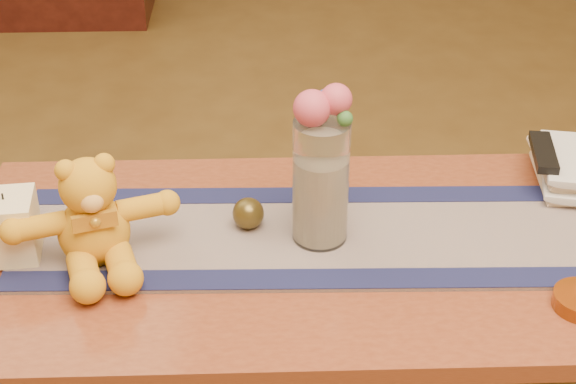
{
  "coord_description": "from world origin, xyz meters",
  "views": [
    {
      "loc": [
        -0.1,
        -1.41,
        1.49
      ],
      "look_at": [
        -0.05,
        0.0,
        0.58
      ],
      "focal_mm": 54.48,
      "sensor_mm": 36.0,
      "label": 1
    }
  ],
  "objects_px": {
    "pillar_candle": "(9,227)",
    "book_bottom": "(538,179)",
    "bronze_ball": "(248,213)",
    "glass_vase": "(321,182)",
    "tv_remote": "(544,152)",
    "teddy_bear": "(91,211)"
  },
  "relations": [
    {
      "from": "pillar_candle",
      "to": "book_bottom",
      "type": "xyz_separation_m",
      "value": [
        1.1,
        0.24,
        -0.06
      ]
    },
    {
      "from": "bronze_ball",
      "to": "pillar_candle",
      "type": "bearing_deg",
      "value": -170.6
    },
    {
      "from": "pillar_candle",
      "to": "glass_vase",
      "type": "bearing_deg",
      "value": 3.46
    },
    {
      "from": "bronze_ball",
      "to": "tv_remote",
      "type": "height_order",
      "value": "tv_remote"
    },
    {
      "from": "tv_remote",
      "to": "teddy_bear",
      "type": "bearing_deg",
      "value": -157.29
    },
    {
      "from": "teddy_bear",
      "to": "book_bottom",
      "type": "height_order",
      "value": "teddy_bear"
    },
    {
      "from": "teddy_bear",
      "to": "book_bottom",
      "type": "relative_size",
      "value": 1.41
    },
    {
      "from": "bronze_ball",
      "to": "book_bottom",
      "type": "xyz_separation_m",
      "value": [
        0.64,
        0.16,
        -0.03
      ]
    },
    {
      "from": "pillar_candle",
      "to": "tv_remote",
      "type": "height_order",
      "value": "pillar_candle"
    },
    {
      "from": "tv_remote",
      "to": "glass_vase",
      "type": "bearing_deg",
      "value": -150.96
    },
    {
      "from": "teddy_bear",
      "to": "book_bottom",
      "type": "distance_m",
      "value": 0.97
    },
    {
      "from": "teddy_bear",
      "to": "tv_remote",
      "type": "height_order",
      "value": "teddy_bear"
    },
    {
      "from": "teddy_bear",
      "to": "pillar_candle",
      "type": "xyz_separation_m",
      "value": [
        -0.17,
        0.02,
        -0.04
      ]
    },
    {
      "from": "book_bottom",
      "to": "tv_remote",
      "type": "distance_m",
      "value": 0.08
    },
    {
      "from": "tv_remote",
      "to": "pillar_candle",
      "type": "bearing_deg",
      "value": -160.19
    },
    {
      "from": "tv_remote",
      "to": "book_bottom",
      "type": "bearing_deg",
      "value": 90.0
    },
    {
      "from": "bronze_ball",
      "to": "tv_remote",
      "type": "relative_size",
      "value": 0.4
    },
    {
      "from": "glass_vase",
      "to": "tv_remote",
      "type": "relative_size",
      "value": 1.62
    },
    {
      "from": "glass_vase",
      "to": "pillar_candle",
      "type": "bearing_deg",
      "value": -176.54
    },
    {
      "from": "bronze_ball",
      "to": "teddy_bear",
      "type": "bearing_deg",
      "value": -162.63
    },
    {
      "from": "tv_remote",
      "to": "bronze_ball",
      "type": "bearing_deg",
      "value": -158.65
    },
    {
      "from": "teddy_bear",
      "to": "glass_vase",
      "type": "distance_m",
      "value": 0.44
    }
  ]
}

